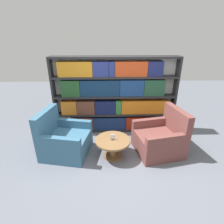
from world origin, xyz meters
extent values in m
plane|color=slate|center=(0.00, 0.00, 0.00)|extent=(14.00, 14.00, 0.00)
cube|color=silver|center=(0.00, 1.49, 0.99)|extent=(3.13, 0.05, 1.97)
cube|color=#262628|center=(-1.54, 1.37, 0.99)|extent=(0.05, 0.30, 1.97)
cube|color=#262628|center=(1.54, 1.37, 0.99)|extent=(0.05, 0.30, 1.97)
cube|color=#262628|center=(0.00, 1.37, 0.03)|extent=(3.03, 0.30, 0.05)
cube|color=#262628|center=(0.00, 1.37, 0.49)|extent=(3.03, 0.30, 0.05)
cube|color=#262628|center=(0.00, 1.37, 0.99)|extent=(3.03, 0.30, 0.05)
cube|color=#262628|center=(0.00, 1.37, 1.48)|extent=(3.03, 0.30, 0.05)
cube|color=#262628|center=(0.00, 1.37, 1.95)|extent=(3.03, 0.30, 0.05)
cube|color=brown|center=(-0.89, 1.34, 0.23)|extent=(0.58, 0.20, 0.36)
cube|color=navy|center=(-0.14, 1.34, 0.23)|extent=(0.89, 0.20, 0.36)
cube|color=#A52815|center=(0.84, 1.34, 0.23)|extent=(1.07, 0.20, 0.36)
cube|color=orange|center=(-1.19, 1.34, 0.70)|extent=(0.39, 0.20, 0.36)
cube|color=brown|center=(-0.76, 1.34, 0.70)|extent=(0.46, 0.20, 0.36)
cube|color=#141F4C|center=(-0.26, 1.34, 0.70)|extent=(0.53, 0.20, 0.36)
cube|color=#32773A|center=(0.09, 1.34, 0.70)|extent=(0.15, 0.20, 0.36)
cube|color=orange|center=(0.78, 1.34, 0.70)|extent=(1.21, 0.20, 0.36)
cube|color=#224E27|center=(-1.10, 1.34, 1.21)|extent=(0.46, 0.20, 0.41)
cube|color=navy|center=(-0.38, 1.34, 1.21)|extent=(0.98, 0.20, 0.41)
cube|color=navy|center=(0.42, 1.34, 1.21)|extent=(0.60, 0.20, 0.41)
cube|color=#214C35|center=(0.98, 1.34, 1.21)|extent=(0.51, 0.20, 0.41)
cube|color=orange|center=(-0.95, 1.34, 1.68)|extent=(0.82, 0.20, 0.36)
cube|color=navy|center=(-0.35, 1.34, 1.68)|extent=(0.38, 0.20, 0.36)
cube|color=navy|center=(-0.08, 1.34, 1.68)|extent=(0.14, 0.20, 0.36)
cube|color=#BA411B|center=(0.38, 1.34, 1.68)|extent=(0.77, 0.20, 0.36)
cube|color=navy|center=(0.96, 1.34, 1.68)|extent=(0.37, 0.20, 0.36)
cube|color=#386684|center=(-1.10, 0.36, 0.22)|extent=(1.09, 1.05, 0.44)
cube|color=#386684|center=(-1.50, 0.43, 0.72)|extent=(0.30, 0.90, 0.55)
cube|color=#386684|center=(-1.11, -0.04, 0.54)|extent=(0.81, 0.27, 0.19)
cube|color=#386684|center=(-0.96, 0.72, 0.54)|extent=(0.81, 0.27, 0.19)
cube|color=brown|center=(0.92, 0.36, 0.22)|extent=(1.10, 1.06, 0.44)
cube|color=brown|center=(1.31, 0.44, 0.72)|extent=(0.32, 0.90, 0.55)
cube|color=brown|center=(0.77, 0.72, 0.54)|extent=(0.81, 0.28, 0.19)
cube|color=brown|center=(0.93, -0.04, 0.54)|extent=(0.81, 0.28, 0.19)
cylinder|color=brown|center=(-0.09, 0.20, 0.19)|extent=(0.13, 0.13, 0.38)
cylinder|color=brown|center=(-0.09, 0.20, 0.01)|extent=(0.41, 0.41, 0.03)
cylinder|color=brown|center=(-0.09, 0.20, 0.40)|extent=(0.74, 0.74, 0.04)
cube|color=black|center=(-0.09, 0.20, 0.42)|extent=(0.06, 0.06, 0.01)
cube|color=white|center=(-0.09, 0.20, 0.48)|extent=(0.10, 0.01, 0.13)
camera|label=1|loc=(-0.20, -2.91, 2.42)|focal=28.00mm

